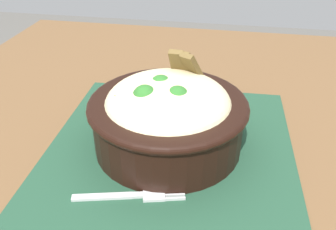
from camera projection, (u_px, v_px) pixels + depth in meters
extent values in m
cube|color=brown|center=(171.00, 172.00, 0.50)|extent=(1.13, 0.96, 0.03)
cylinder|color=brown|center=(71.00, 144.00, 1.18)|extent=(0.04, 0.04, 0.72)
cube|color=#1E422D|center=(169.00, 155.00, 0.50)|extent=(0.40, 0.36, 0.00)
cylinder|color=black|center=(168.00, 123.00, 0.50)|extent=(0.21, 0.21, 0.07)
torus|color=black|center=(168.00, 104.00, 0.49)|extent=(0.22, 0.22, 0.01)
ellipsoid|color=beige|center=(168.00, 104.00, 0.48)|extent=(0.19, 0.19, 0.07)
sphere|color=#2B6927|center=(177.00, 98.00, 0.45)|extent=(0.03, 0.03, 0.03)
sphere|color=#2B6927|center=(145.00, 98.00, 0.46)|extent=(0.03, 0.03, 0.03)
sphere|color=#2B6927|center=(161.00, 87.00, 0.48)|extent=(0.03, 0.03, 0.03)
cylinder|color=orange|center=(129.00, 95.00, 0.47)|extent=(0.03, 0.04, 0.01)
cylinder|color=orange|center=(156.00, 94.00, 0.47)|extent=(0.02, 0.03, 0.01)
cube|color=brown|center=(193.00, 69.00, 0.50)|extent=(0.05, 0.04, 0.06)
cube|color=brown|center=(186.00, 67.00, 0.51)|extent=(0.04, 0.03, 0.06)
cube|color=brown|center=(178.00, 66.00, 0.51)|extent=(0.04, 0.02, 0.06)
cube|color=beige|center=(102.00, 197.00, 0.43)|extent=(0.03, 0.07, 0.00)
cube|color=beige|center=(138.00, 195.00, 0.43)|extent=(0.01, 0.01, 0.00)
cube|color=beige|center=(154.00, 194.00, 0.43)|extent=(0.03, 0.03, 0.00)
cube|color=beige|center=(175.00, 199.00, 0.43)|extent=(0.01, 0.02, 0.00)
cube|color=beige|center=(175.00, 195.00, 0.43)|extent=(0.01, 0.02, 0.00)
cube|color=beige|center=(175.00, 192.00, 0.44)|extent=(0.01, 0.02, 0.00)
cube|color=beige|center=(174.00, 188.00, 0.44)|extent=(0.01, 0.02, 0.00)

